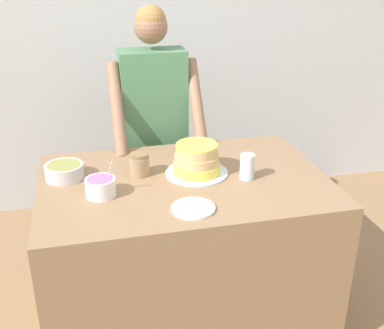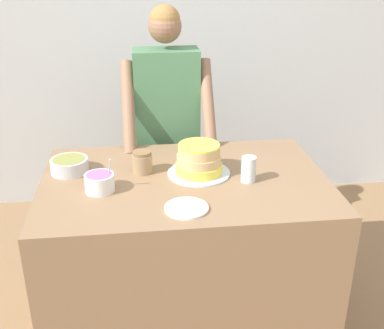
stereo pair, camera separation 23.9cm
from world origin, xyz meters
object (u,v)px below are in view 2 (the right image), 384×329
at_px(stoneware_jar, 142,162).
at_px(person_baker, 167,114).
at_px(frosting_bowl_olive, 69,165).
at_px(frosting_bowl_purple, 100,182).
at_px(cake, 199,161).
at_px(drinking_glass, 249,169).
at_px(ceramic_plate, 187,208).

bearing_deg(stoneware_jar, person_baker, 74.09).
xyz_separation_m(frosting_bowl_olive, stoneware_jar, (0.38, -0.05, 0.02)).
height_order(frosting_bowl_purple, frosting_bowl_olive, frosting_bowl_purple).
xyz_separation_m(cake, drinking_glass, (0.24, -0.12, -0.01)).
height_order(cake, frosting_bowl_olive, cake).
xyz_separation_m(drinking_glass, stoneware_jar, (-0.53, 0.17, -0.01)).
relative_size(person_baker, drinking_glass, 12.63).
height_order(frosting_bowl_olive, ceramic_plate, frosting_bowl_olive).
distance_m(frosting_bowl_olive, ceramic_plate, 0.74).
height_order(frosting_bowl_purple, stoneware_jar, frosting_bowl_purple).
height_order(cake, ceramic_plate, cake).
relative_size(drinking_glass, ceramic_plate, 0.65).
distance_m(cake, drinking_glass, 0.26).
relative_size(person_baker, ceramic_plate, 8.26).
relative_size(cake, frosting_bowl_olive, 1.67).
height_order(cake, drinking_glass, cake).
distance_m(person_baker, frosting_bowl_olive, 0.80).
height_order(frosting_bowl_purple, ceramic_plate, frosting_bowl_purple).
bearing_deg(drinking_glass, frosting_bowl_olive, 166.58).
xyz_separation_m(cake, ceramic_plate, (-0.11, -0.37, -0.07)).
relative_size(cake, frosting_bowl_purple, 1.86).
bearing_deg(cake, frosting_bowl_purple, -164.78).
height_order(person_baker, cake, person_baker).
distance_m(frosting_bowl_purple, ceramic_plate, 0.46).
xyz_separation_m(cake, frosting_bowl_olive, (-0.67, 0.10, -0.03)).
relative_size(frosting_bowl_olive, stoneware_jar, 1.65).
bearing_deg(cake, ceramic_plate, -105.89).
bearing_deg(person_baker, frosting_bowl_purple, -115.61).
relative_size(person_baker, frosting_bowl_purple, 9.46).
bearing_deg(person_baker, stoneware_jar, -105.91).
distance_m(person_baker, stoneware_jar, 0.64).
bearing_deg(person_baker, ceramic_plate, -89.29).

